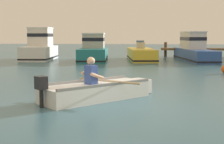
# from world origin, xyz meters

# --- Properties ---
(ground_plane) EXTENTS (120.00, 120.00, 0.00)m
(ground_plane) POSITION_xyz_m (0.00, 0.00, 0.00)
(ground_plane) COLOR #386070
(rowboat_with_person) EXTENTS (3.05, 3.07, 1.19)m
(rowboat_with_person) POSITION_xyz_m (-0.45, 0.61, 0.25)
(rowboat_with_person) COLOR white
(rowboat_with_person) RESTS_ON ground
(moored_boat_white) EXTENTS (2.24, 4.60, 2.36)m
(moored_boat_white) POSITION_xyz_m (-6.88, 15.05, 0.87)
(moored_boat_white) COLOR white
(moored_boat_white) RESTS_ON ground
(moored_boat_teal) EXTENTS (2.33, 5.34, 1.95)m
(moored_boat_teal) POSITION_xyz_m (-2.84, 14.65, 0.72)
(moored_boat_teal) COLOR #1E727A
(moored_boat_teal) RESTS_ON ground
(moored_boat_yellow) EXTENTS (2.39, 5.79, 1.40)m
(moored_boat_yellow) POSITION_xyz_m (0.50, 15.52, 0.39)
(moored_boat_yellow) COLOR gold
(moored_boat_yellow) RESTS_ON ground
(moored_boat_blue) EXTENTS (2.43, 6.77, 2.06)m
(moored_boat_blue) POSITION_xyz_m (4.24, 15.63, 0.76)
(moored_boat_blue) COLOR #2D519E
(moored_boat_blue) RESTS_ON ground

